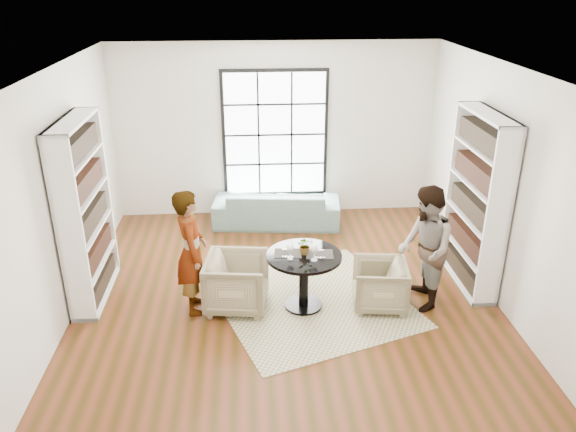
{
  "coord_description": "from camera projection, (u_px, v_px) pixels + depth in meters",
  "views": [
    {
      "loc": [
        -0.44,
        -6.44,
        4.01
      ],
      "look_at": [
        0.04,
        0.4,
        1.03
      ],
      "focal_mm": 35.0,
      "sensor_mm": 36.0,
      "label": 1
    }
  ],
  "objects": [
    {
      "name": "rug",
      "position": [
        312.0,
        302.0,
        7.42
      ],
      "size": [
        2.96,
        2.96,
        0.01
      ],
      "primitive_type": "cube",
      "rotation": [
        0.0,
        0.0,
        0.34
      ],
      "color": "#C2B991",
      "rests_on": "ground"
    },
    {
      "name": "placemat_right",
      "position": [
        320.0,
        254.0,
        7.03
      ],
      "size": [
        0.36,
        0.28,
        0.01
      ],
      "primitive_type": "cube",
      "rotation": [
        0.0,
        0.0,
        -0.08
      ],
      "color": "black",
      "rests_on": "pedestal_table"
    },
    {
      "name": "cutlery_left",
      "position": [
        288.0,
        253.0,
        7.05
      ],
      "size": [
        0.16,
        0.23,
        0.01
      ],
      "primitive_type": null,
      "rotation": [
        0.0,
        0.0,
        -0.08
      ],
      "color": "silver",
      "rests_on": "placemat_left"
    },
    {
      "name": "wine_glass_left",
      "position": [
        290.0,
        248.0,
        6.87
      ],
      "size": [
        0.09,
        0.09,
        0.2
      ],
      "color": "silver",
      "rests_on": "pedestal_table"
    },
    {
      "name": "armchair_left",
      "position": [
        237.0,
        283.0,
        7.19
      ],
      "size": [
        0.87,
        0.85,
        0.71
      ],
      "primitive_type": "imported",
      "rotation": [
        0.0,
        0.0,
        1.45
      ],
      "color": "tan",
      "rests_on": "ground"
    },
    {
      "name": "person_right",
      "position": [
        425.0,
        249.0,
        7.06
      ],
      "size": [
        0.65,
        0.82,
        1.63
      ],
      "primitive_type": "imported",
      "rotation": [
        0.0,
        0.0,
        -1.62
      ],
      "color": "gray",
      "rests_on": "ground"
    },
    {
      "name": "armchair_right",
      "position": [
        379.0,
        285.0,
        7.23
      ],
      "size": [
        0.76,
        0.75,
        0.62
      ],
      "primitive_type": "imported",
      "rotation": [
        0.0,
        0.0,
        -1.7
      ],
      "color": "tan",
      "rests_on": "ground"
    },
    {
      "name": "wine_glass_right",
      "position": [
        314.0,
        249.0,
        6.83
      ],
      "size": [
        0.1,
        0.1,
        0.21
      ],
      "color": "silver",
      "rests_on": "pedestal_table"
    },
    {
      "name": "room_shell",
      "position": [
        284.0,
        196.0,
        7.51
      ],
      "size": [
        6.0,
        6.01,
        6.0
      ],
      "color": "silver",
      "rests_on": "ground"
    },
    {
      "name": "cutlery_right",
      "position": [
        320.0,
        254.0,
        7.03
      ],
      "size": [
        0.16,
        0.23,
        0.01
      ],
      "primitive_type": null,
      "rotation": [
        0.0,
        0.0,
        -0.08
      ],
      "color": "silver",
      "rests_on": "placemat_right"
    },
    {
      "name": "ground",
      "position": [
        287.0,
        298.0,
        7.52
      ],
      "size": [
        6.0,
        6.0,
        0.0
      ],
      "primitive_type": "plane",
      "color": "maroon"
    },
    {
      "name": "pedestal_table",
      "position": [
        304.0,
        269.0,
        7.11
      ],
      "size": [
        0.95,
        0.95,
        0.76
      ],
      "rotation": [
        0.0,
        0.0,
        -0.08
      ],
      "color": "black",
      "rests_on": "ground"
    },
    {
      "name": "person_left",
      "position": [
        191.0,
        252.0,
        6.97
      ],
      "size": [
        0.47,
        0.65,
        1.64
      ],
      "primitive_type": "imported",
      "rotation": [
        0.0,
        0.0,
        1.71
      ],
      "color": "gray",
      "rests_on": "ground"
    },
    {
      "name": "flower_centerpiece",
      "position": [
        305.0,
        245.0,
        7.01
      ],
      "size": [
        0.21,
        0.18,
        0.23
      ],
      "primitive_type": "imported",
      "rotation": [
        0.0,
        0.0,
        0.03
      ],
      "color": "gray",
      "rests_on": "pedestal_table"
    },
    {
      "name": "sofa",
      "position": [
        277.0,
        207.0,
        9.63
      ],
      "size": [
        2.21,
        1.05,
        0.62
      ],
      "primitive_type": "imported",
      "rotation": [
        0.0,
        0.0,
        3.04
      ],
      "color": "slate",
      "rests_on": "ground"
    },
    {
      "name": "placemat_left",
      "position": [
        288.0,
        253.0,
        7.05
      ],
      "size": [
        0.36,
        0.28,
        0.01
      ],
      "primitive_type": "cube",
      "rotation": [
        0.0,
        0.0,
        -0.08
      ],
      "color": "black",
      "rests_on": "pedestal_table"
    }
  ]
}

